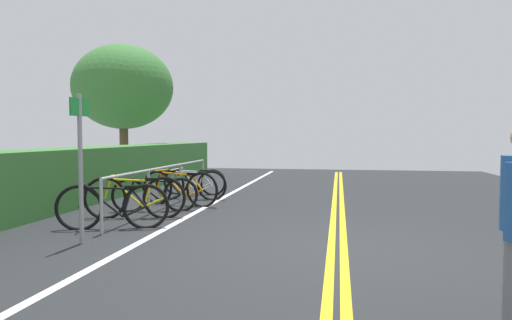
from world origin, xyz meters
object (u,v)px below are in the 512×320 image
at_px(bicycle_0, 113,206).
at_px(bicycle_4, 191,185).
at_px(bike_rack, 166,176).
at_px(sign_post_near, 80,153).
at_px(bicycle_2, 155,194).
at_px(bicycle_1, 135,197).
at_px(tree_mid, 123,87).
at_px(bicycle_3, 179,188).
at_px(bicycle_5, 194,182).

bearing_deg(bicycle_0, bicycle_4, -2.30).
xyz_separation_m(bike_rack, sign_post_near, (-3.17, -0.02, 0.59)).
bearing_deg(bicycle_2, bicycle_1, 174.91).
distance_m(bicycle_1, sign_post_near, 2.14).
relative_size(bike_rack, bicycle_4, 3.09).
xyz_separation_m(bicycle_0, bicycle_1, (0.96, 0.08, 0.02)).
distance_m(bicycle_0, sign_post_near, 1.33).
xyz_separation_m(sign_post_near, tree_mid, (9.76, 4.12, 1.93)).
relative_size(bike_rack, bicycle_2, 3.28).
relative_size(bicycle_1, sign_post_near, 0.88).
relative_size(bicycle_1, bicycle_3, 0.98).
relative_size(bike_rack, bicycle_0, 3.12).
height_order(bicycle_1, bicycle_2, bicycle_1).
bearing_deg(bicycle_3, sign_post_near, 178.00).
xyz_separation_m(bicycle_3, sign_post_near, (-3.55, 0.12, 0.87)).
bearing_deg(tree_mid, bicycle_0, -155.12).
height_order(bicycle_3, sign_post_near, sign_post_near).
height_order(bicycle_4, sign_post_near, sign_post_near).
bearing_deg(tree_mid, bicycle_3, -145.63).
xyz_separation_m(bike_rack, tree_mid, (6.60, 4.10, 2.52)).
xyz_separation_m(bicycle_2, sign_post_near, (-2.71, -0.07, 0.90)).
bearing_deg(tree_mid, bicycle_2, -150.09).
relative_size(bike_rack, sign_post_near, 2.60).
distance_m(bicycle_0, bicycle_1, 0.96).
relative_size(bicycle_2, sign_post_near, 0.79).
bearing_deg(sign_post_near, bicycle_2, 1.41).
relative_size(bicycle_5, sign_post_near, 0.80).
distance_m(bicycle_2, tree_mid, 8.61).
bearing_deg(bike_rack, bicycle_4, -4.53).
bearing_deg(bicycle_1, bicycle_3, -9.20).
distance_m(bicycle_1, bicycle_3, 1.62).
xyz_separation_m(bicycle_1, bicycle_5, (3.37, -0.02, -0.05)).
distance_m(bicycle_4, bicycle_5, 0.89).
bearing_deg(bicycle_5, bicycle_3, -172.40).
bearing_deg(bicycle_1, bicycle_0, -175.44).
relative_size(bike_rack, bicycle_3, 2.90).
bearing_deg(sign_post_near, bicycle_0, 3.33).
height_order(bicycle_1, sign_post_near, sign_post_near).
bearing_deg(sign_post_near, bicycle_3, -2.00).
bearing_deg(bicycle_4, bicycle_1, 175.08).
distance_m(bicycle_0, bicycle_4, 3.46).
bearing_deg(bicycle_0, bicycle_3, -4.08).
bearing_deg(bicycle_4, bicycle_5, 12.58).
bearing_deg(bicycle_2, sign_post_near, -178.59).
distance_m(bicycle_3, bicycle_4, 0.91).
xyz_separation_m(bicycle_5, sign_post_near, (-5.33, -0.11, 0.91)).
xyz_separation_m(bicycle_4, tree_mid, (5.30, 4.20, 2.82)).
bearing_deg(bicycle_0, sign_post_near, -176.67).
bearing_deg(bicycle_0, tree_mid, 24.88).
distance_m(bike_rack, bicycle_1, 1.24).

